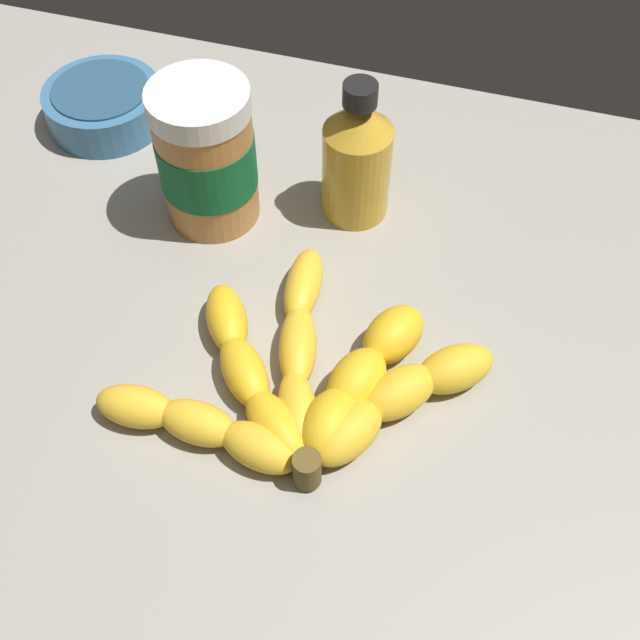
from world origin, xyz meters
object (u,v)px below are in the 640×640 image
at_px(banana_bunch, 309,383).
at_px(small_bowl, 104,105).
at_px(honey_bottle, 353,157).
at_px(peanut_butter_jar, 207,157).

distance_m(banana_bunch, small_bowl, 0.37).
height_order(banana_bunch, small_bowl, small_bowl).
distance_m(banana_bunch, honey_bottle, 0.20).
bearing_deg(honey_bottle, peanut_butter_jar, -161.00).
bearing_deg(honey_bottle, small_bowl, 170.24).
xyz_separation_m(banana_bunch, peanut_butter_jar, (-0.14, 0.16, 0.05)).
height_order(peanut_butter_jar, small_bowl, peanut_butter_jar).
height_order(peanut_butter_jar, honey_bottle, honey_bottle).
bearing_deg(honey_bottle, banana_bunch, -83.56).
xyz_separation_m(peanut_butter_jar, honey_bottle, (0.12, 0.04, -0.00)).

